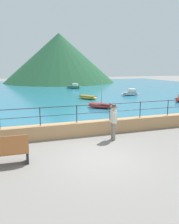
# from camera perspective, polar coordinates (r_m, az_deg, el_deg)

# --- Properties ---
(ground_plane) EXTENTS (120.00, 120.00, 0.00)m
(ground_plane) POSITION_cam_1_polar(r_m,az_deg,el_deg) (9.35, 2.45, -11.22)
(ground_plane) COLOR slate
(promenade_wall) EXTENTS (20.00, 0.56, 0.70)m
(promenade_wall) POSITION_cam_1_polar(r_m,az_deg,el_deg) (12.11, -3.09, -4.18)
(promenade_wall) COLOR tan
(promenade_wall) RESTS_ON ground
(railing) EXTENTS (18.44, 0.04, 0.90)m
(railing) POSITION_cam_1_polar(r_m,az_deg,el_deg) (11.89, -3.14, 0.35)
(railing) COLOR #282623
(railing) RESTS_ON promenade_wall
(lake_water) EXTENTS (64.00, 44.32, 0.06)m
(lake_water) POSITION_cam_1_polar(r_m,az_deg,el_deg) (34.20, -13.62, 5.03)
(lake_water) COLOR #236B89
(lake_water) RESTS_ON ground
(hill_main) EXTENTS (23.04, 23.04, 10.09)m
(hill_main) POSITION_cam_1_polar(r_m,az_deg,el_deg) (50.65, -7.36, 12.88)
(hill_main) COLOR #1E4C2D
(hill_main) RESTS_ON ground
(bench_main) EXTENTS (1.71, 0.60, 1.13)m
(bench_main) POSITION_cam_1_polar(r_m,az_deg,el_deg) (9.04, -19.99, -8.92)
(bench_main) COLOR #B76633
(bench_main) RESTS_ON ground
(person_walking) EXTENTS (0.38, 0.57, 1.75)m
(person_walking) POSITION_cam_1_polar(r_m,az_deg,el_deg) (11.35, 5.85, -2.01)
(person_walking) COLOR slate
(person_walking) RESTS_ON ground
(boat_0) EXTENTS (2.01, 2.42, 0.36)m
(boat_0) POSITION_cam_1_polar(r_m,az_deg,el_deg) (24.88, -0.46, 3.63)
(boat_0) COLOR gold
(boat_0) RESTS_ON lake_water
(boat_2) EXTENTS (2.28, 2.24, 2.24)m
(boat_2) POSITION_cam_1_polar(r_m,az_deg,el_deg) (19.67, 2.66, 1.59)
(boat_2) COLOR red
(boat_2) RESTS_ON lake_water
(boat_3) EXTENTS (2.47, 1.69, 0.76)m
(boat_3) POSITION_cam_1_polar(r_m,az_deg,el_deg) (36.49, -3.81, 6.17)
(boat_3) COLOR #338C59
(boat_3) RESTS_ON lake_water
(boat_5) EXTENTS (2.32, 0.95, 0.76)m
(boat_5) POSITION_cam_1_polar(r_m,az_deg,el_deg) (28.41, 9.89, 4.56)
(boat_5) COLOR white
(boat_5) RESTS_ON lake_water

